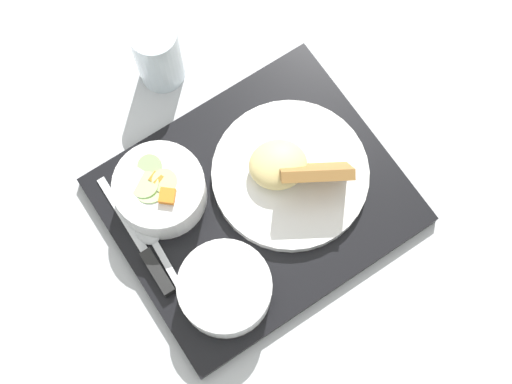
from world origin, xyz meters
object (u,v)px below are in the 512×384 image
bowl_soup (225,289)px  glass_water (157,57)px  bowl_salad (160,190)px  plate_main (290,172)px  spoon (159,251)px  knife (151,261)px

bowl_soup → glass_water: bearing=72.4°
bowl_salad → plate_main: bearing=-24.8°
bowl_salad → bowl_soup: bowl_salad is taller
plate_main → spoon: 0.20m
glass_water → bowl_salad: bearing=-121.1°
bowl_soup → knife: 0.11m
bowl_salad → bowl_soup: (-0.00, -0.16, -0.00)m
bowl_salad → knife: 0.09m
bowl_salad → glass_water: bearing=58.9°
spoon → glass_water: (0.14, 0.23, 0.03)m
knife → spoon: (0.02, 0.01, -0.00)m
plate_main → knife: size_ratio=1.13×
knife → spoon: 0.02m
spoon → bowl_salad: bearing=-31.8°
knife → spoon: bearing=-70.9°
plate_main → glass_water: bearing=103.7°
bowl_soup → bowl_salad: bearing=89.1°
knife → glass_water: 0.29m
bowl_salad → knife: bearing=-132.2°
bowl_salad → plate_main: plate_main is taller
spoon → glass_water: 0.27m
spoon → plate_main: bearing=-89.4°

